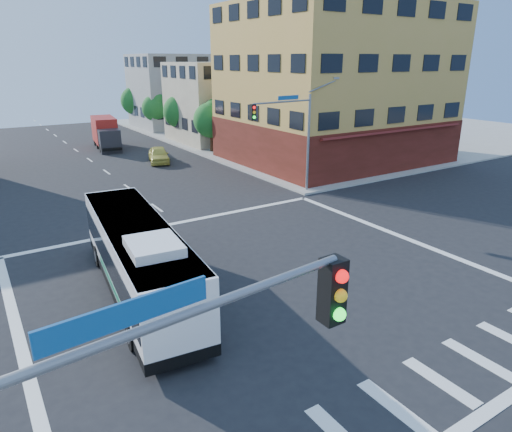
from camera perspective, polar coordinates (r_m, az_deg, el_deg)
ground at (r=19.91m, az=1.30°, el=-8.70°), size 120.00×120.00×0.00m
sidewalk_ne at (r=67.52m, az=9.66°, el=10.88°), size 50.00×50.00×0.15m
corner_building_ne at (r=44.70m, az=9.78°, el=14.38°), size 18.10×15.44×14.00m
building_east_near at (r=55.73m, az=-3.72°, el=14.03°), size 12.06×10.06×9.00m
building_east_far at (r=68.25m, az=-9.65°, el=15.13°), size 12.06×10.06×10.00m
signal_mast_ne at (r=31.85m, az=4.39°, el=11.20°), size 7.91×1.13×8.07m
street_tree_a at (r=48.13m, az=-5.53°, el=12.11°), size 3.60×3.60×5.53m
street_tree_b at (r=55.31m, az=-9.44°, el=13.00°), size 3.80×3.80×5.79m
street_tree_c at (r=62.73m, az=-12.43°, el=13.23°), size 3.40×3.40×5.29m
street_tree_d at (r=70.23m, az=-14.83°, el=13.96°), size 4.00×4.00×6.03m
transit_bus at (r=19.10m, az=-14.47°, el=-5.06°), size 3.62×11.67×3.40m
box_truck at (r=53.19m, az=-18.26°, el=9.74°), size 3.04×7.51×3.29m
parked_car at (r=44.43m, az=-12.07°, el=7.50°), size 2.89×4.66×1.48m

